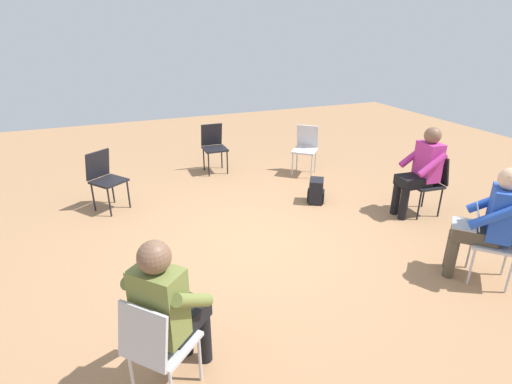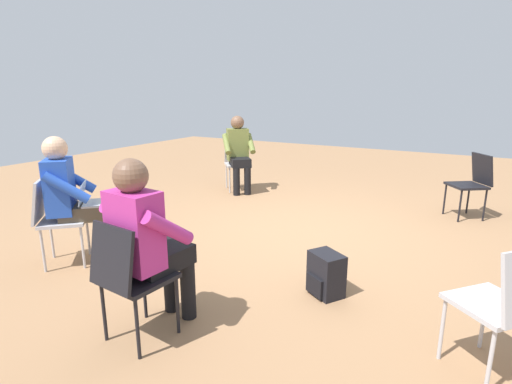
{
  "view_description": "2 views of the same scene",
  "coord_description": "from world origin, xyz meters",
  "px_view_note": "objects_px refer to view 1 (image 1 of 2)",
  "views": [
    {
      "loc": [
        -1.62,
        -3.95,
        2.47
      ],
      "look_at": [
        0.13,
        0.37,
        0.51
      ],
      "focal_mm": 28.0,
      "sensor_mm": 36.0,
      "label": 1
    },
    {
      "loc": [
        4.17,
        1.78,
        1.64
      ],
      "look_at": [
        0.34,
        -0.39,
        0.51
      ],
      "focal_mm": 28.0,
      "sensor_mm": 36.0,
      "label": 2
    }
  ],
  "objects_px": {
    "chair_northeast": "(306,146)",
    "person_with_laptop": "(489,219)",
    "chair_north": "(214,145)",
    "chair_southeast": "(504,240)",
    "person_in_olive": "(169,305)",
    "chair_northwest": "(105,176)",
    "chair_east": "(429,180)",
    "person_in_magenta": "(421,167)",
    "backpack_near_laptop_user": "(316,192)",
    "chair_southwest": "(156,343)"
  },
  "relations": [
    {
      "from": "chair_east",
      "to": "chair_southeast",
      "type": "distance_m",
      "value": 1.66
    },
    {
      "from": "chair_east",
      "to": "person_with_laptop",
      "type": "xyz_separation_m",
      "value": [
        -0.67,
        -1.44,
        0.2
      ]
    },
    {
      "from": "chair_northwest",
      "to": "person_in_olive",
      "type": "height_order",
      "value": "person_in_olive"
    },
    {
      "from": "person_in_magenta",
      "to": "person_in_olive",
      "type": "relative_size",
      "value": 1.0
    },
    {
      "from": "person_in_magenta",
      "to": "backpack_near_laptop_user",
      "type": "xyz_separation_m",
      "value": [
        -1.08,
        0.88,
        -0.54
      ]
    },
    {
      "from": "chair_northeast",
      "to": "chair_northwest",
      "type": "bearing_deg",
      "value": 45.45
    },
    {
      "from": "chair_northwest",
      "to": "person_with_laptop",
      "type": "height_order",
      "value": "person_with_laptop"
    },
    {
      "from": "chair_northwest",
      "to": "person_in_magenta",
      "type": "distance_m",
      "value": 4.38
    },
    {
      "from": "chair_southeast",
      "to": "person_with_laptop",
      "type": "bearing_deg",
      "value": 90.0
    },
    {
      "from": "chair_east",
      "to": "chair_northeast",
      "type": "bearing_deg",
      "value": 25.88
    },
    {
      "from": "chair_north",
      "to": "person_in_olive",
      "type": "height_order",
      "value": "person_in_olive"
    },
    {
      "from": "chair_northwest",
      "to": "person_with_laptop",
      "type": "distance_m",
      "value": 4.78
    },
    {
      "from": "person_in_magenta",
      "to": "chair_southwest",
      "type": "bearing_deg",
      "value": 119.27
    },
    {
      "from": "chair_southeast",
      "to": "backpack_near_laptop_user",
      "type": "bearing_deg",
      "value": 62.15
    },
    {
      "from": "chair_east",
      "to": "chair_southeast",
      "type": "bearing_deg",
      "value": 165.9
    },
    {
      "from": "chair_east",
      "to": "person_in_magenta",
      "type": "relative_size",
      "value": 0.69
    },
    {
      "from": "chair_east",
      "to": "person_in_magenta",
      "type": "distance_m",
      "value": 0.26
    },
    {
      "from": "chair_northeast",
      "to": "chair_north",
      "type": "distance_m",
      "value": 1.64
    },
    {
      "from": "person_with_laptop",
      "to": "chair_northwest",
      "type": "bearing_deg",
      "value": 93.02
    },
    {
      "from": "chair_north",
      "to": "chair_southeast",
      "type": "distance_m",
      "value": 4.69
    },
    {
      "from": "chair_northeast",
      "to": "chair_southwest",
      "type": "bearing_deg",
      "value": 90.69
    },
    {
      "from": "chair_northeast",
      "to": "person_in_olive",
      "type": "bearing_deg",
      "value": 90.95
    },
    {
      "from": "chair_southwest",
      "to": "chair_southeast",
      "type": "height_order",
      "value": "same"
    },
    {
      "from": "chair_northwest",
      "to": "backpack_near_laptop_user",
      "type": "bearing_deg",
      "value": 125.93
    },
    {
      "from": "chair_southwest",
      "to": "person_with_laptop",
      "type": "relative_size",
      "value": 0.69
    },
    {
      "from": "chair_northeast",
      "to": "person_in_magenta",
      "type": "bearing_deg",
      "value": 147.56
    },
    {
      "from": "chair_southwest",
      "to": "person_in_magenta",
      "type": "relative_size",
      "value": 0.69
    },
    {
      "from": "chair_northeast",
      "to": "chair_southeast",
      "type": "xyz_separation_m",
      "value": [
        0.24,
        -3.66,
        0.0
      ]
    },
    {
      "from": "chair_southwest",
      "to": "backpack_near_laptop_user",
      "type": "xyz_separation_m",
      "value": [
        2.74,
        2.58,
        -0.34
      ]
    },
    {
      "from": "backpack_near_laptop_user",
      "to": "person_in_olive",
      "type": "bearing_deg",
      "value": -136.63
    },
    {
      "from": "chair_east",
      "to": "chair_northeast",
      "type": "height_order",
      "value": "same"
    },
    {
      "from": "chair_north",
      "to": "chair_southeast",
      "type": "relative_size",
      "value": 1.0
    },
    {
      "from": "person_in_magenta",
      "to": "backpack_near_laptop_user",
      "type": "relative_size",
      "value": 3.44
    },
    {
      "from": "chair_southwest",
      "to": "person_in_magenta",
      "type": "distance_m",
      "value": 4.19
    },
    {
      "from": "chair_northwest",
      "to": "person_in_magenta",
      "type": "bearing_deg",
      "value": 119.31
    },
    {
      "from": "chair_northeast",
      "to": "chair_northwest",
      "type": "distance_m",
      "value": 3.37
    },
    {
      "from": "person_in_olive",
      "to": "chair_northeast",
      "type": "bearing_deg",
      "value": 97.59
    },
    {
      "from": "chair_northeast",
      "to": "person_with_laptop",
      "type": "relative_size",
      "value": 0.69
    },
    {
      "from": "chair_southeast",
      "to": "backpack_near_laptop_user",
      "type": "distance_m",
      "value": 2.58
    },
    {
      "from": "chair_east",
      "to": "person_with_laptop",
      "type": "relative_size",
      "value": 0.69
    },
    {
      "from": "chair_northeast",
      "to": "chair_southeast",
      "type": "bearing_deg",
      "value": 134.65
    },
    {
      "from": "chair_southeast",
      "to": "backpack_near_laptop_user",
      "type": "relative_size",
      "value": 2.36
    },
    {
      "from": "chair_southwest",
      "to": "person_in_olive",
      "type": "distance_m",
      "value": 0.26
    },
    {
      "from": "chair_northeast",
      "to": "person_with_laptop",
      "type": "height_order",
      "value": "person_with_laptop"
    },
    {
      "from": "chair_northeast",
      "to": "chair_northwest",
      "type": "relative_size",
      "value": 1.0
    },
    {
      "from": "chair_northwest",
      "to": "person_in_olive",
      "type": "bearing_deg",
      "value": 58.59
    },
    {
      "from": "chair_southwest",
      "to": "chair_southeast",
      "type": "relative_size",
      "value": 1.0
    },
    {
      "from": "chair_northwest",
      "to": "chair_southeast",
      "type": "height_order",
      "value": "same"
    },
    {
      "from": "chair_northeast",
      "to": "chair_southeast",
      "type": "relative_size",
      "value": 1.0
    },
    {
      "from": "chair_southwest",
      "to": "person_with_laptop",
      "type": "bearing_deg",
      "value": 51.78
    }
  ]
}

